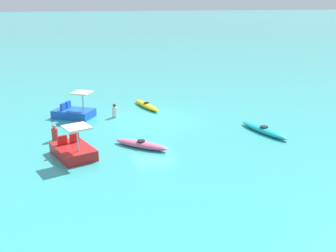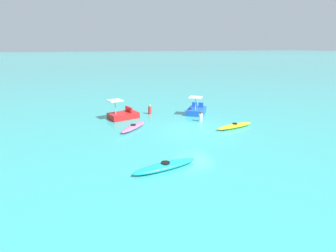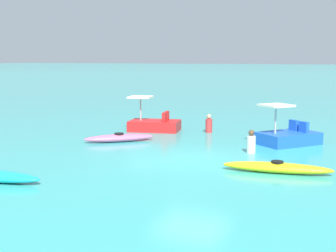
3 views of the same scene
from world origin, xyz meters
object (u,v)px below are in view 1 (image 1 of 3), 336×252
(person_by_kayaks, at_px, (55,133))
(kayak_cyan, at_px, (264,130))
(pedal_boat_red, at_px, (73,150))
(kayak_pink, at_px, (141,144))
(person_near_shore, at_px, (115,111))
(kayak_yellow, at_px, (146,105))
(pedal_boat_blue, at_px, (74,112))

(person_by_kayaks, bearing_deg, kayak_cyan, 168.31)
(kayak_cyan, height_order, pedal_boat_red, pedal_boat_red)
(kayak_cyan, relative_size, kayak_pink, 1.43)
(kayak_pink, bearing_deg, person_by_kayaks, -30.80)
(person_near_shore, distance_m, person_by_kayaks, 5.00)
(kayak_yellow, xyz_separation_m, pedal_boat_blue, (4.96, 0.84, 0.17))
(kayak_pink, distance_m, person_by_kayaks, 4.73)
(kayak_yellow, bearing_deg, person_by_kayaks, 37.91)
(kayak_pink, height_order, kayak_yellow, same)
(kayak_pink, height_order, pedal_boat_red, pedal_boat_red)
(kayak_pink, bearing_deg, person_near_shore, -87.25)
(person_near_shore, relative_size, person_by_kayaks, 1.00)
(pedal_boat_blue, distance_m, person_by_kayaks, 4.28)
(kayak_yellow, xyz_separation_m, pedal_boat_red, (5.57, 7.48, 0.17))
(person_by_kayaks, bearing_deg, kayak_yellow, -142.09)
(pedal_boat_red, height_order, person_near_shore, pedal_boat_red)
(kayak_pink, xyz_separation_m, pedal_boat_red, (3.32, 0.16, 0.17))
(pedal_boat_red, bearing_deg, kayak_yellow, -126.65)
(kayak_yellow, distance_m, pedal_boat_red, 9.33)
(kayak_pink, distance_m, kayak_yellow, 7.66)
(person_near_shore, bearing_deg, kayak_cyan, 142.81)
(pedal_boat_blue, height_order, person_by_kayaks, pedal_boat_blue)
(person_near_shore, bearing_deg, person_by_kayaks, 40.92)
(pedal_boat_red, distance_m, person_by_kayaks, 2.68)
(pedal_boat_blue, bearing_deg, kayak_yellow, -170.36)
(person_near_shore, bearing_deg, pedal_boat_red, 62.49)
(pedal_boat_blue, bearing_deg, kayak_cyan, 147.00)
(kayak_cyan, relative_size, pedal_boat_red, 1.34)
(person_by_kayaks, bearing_deg, pedal_boat_red, 105.81)
(pedal_boat_red, bearing_deg, kayak_cyan, -178.49)
(kayak_cyan, relative_size, person_by_kayaks, 4.14)
(kayak_yellow, bearing_deg, kayak_pink, 72.97)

